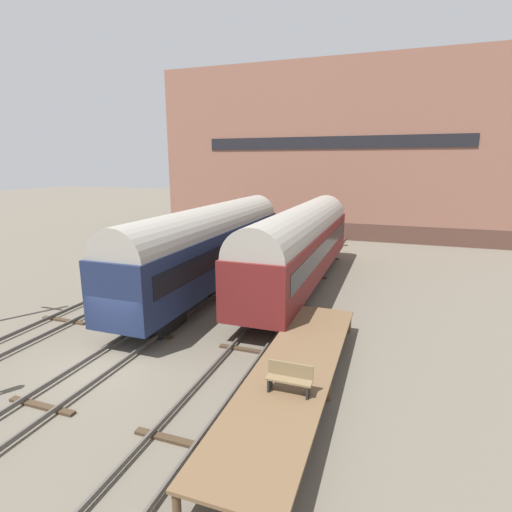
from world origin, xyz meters
name	(u,v)px	position (x,y,z in m)	size (l,w,h in m)	color
ground_plane	(104,365)	(0.00, 0.00, 0.00)	(200.00, 200.00, 0.00)	#60594C
track_left	(11,343)	(-4.98, 0.00, 0.14)	(2.60, 60.00, 0.26)	#4C4742
track_middle	(104,362)	(0.00, 0.00, 0.14)	(2.60, 60.00, 0.26)	#4C4742
track_right	(219,384)	(4.98, 0.00, 0.14)	(2.60, 60.00, 0.26)	#4C4742
train_car_navy	(210,244)	(0.00, 9.72, 3.05)	(2.95, 17.95, 5.34)	black
train_car_maroon	(301,242)	(4.98, 12.41, 2.97)	(3.12, 18.44, 5.25)	black
station_platform	(295,369)	(7.61, 0.50, 0.94)	(2.63, 12.04, 1.02)	brown
bench	(290,377)	(7.81, -1.00, 1.51)	(1.40, 0.40, 0.91)	brown
warehouse_building	(339,153)	(3.83, 35.44, 8.93)	(37.54, 11.12, 17.85)	#4F342A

